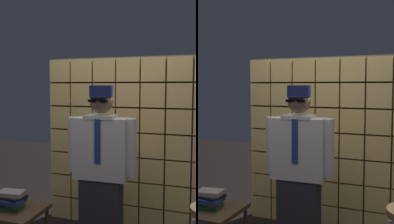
% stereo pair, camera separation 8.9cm
% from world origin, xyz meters
% --- Properties ---
extents(glass_block_wall, '(2.06, 0.10, 2.06)m').
position_xyz_m(glass_block_wall, '(0.00, 1.36, 1.01)').
color(glass_block_wall, '#F2C672').
rests_on(glass_block_wall, ground).
extents(standing_person, '(0.68, 0.29, 1.70)m').
position_xyz_m(standing_person, '(-0.05, 0.54, 0.89)').
color(standing_person, '#28282D').
rests_on(standing_person, ground).
extents(side_table, '(0.52, 0.52, 0.53)m').
position_xyz_m(side_table, '(-0.81, 0.23, 0.46)').
color(side_table, '#513823').
rests_on(side_table, ground).
extents(book_stack, '(0.28, 0.22, 0.17)m').
position_xyz_m(book_stack, '(-0.84, 0.21, 0.62)').
color(book_stack, '#1E592D').
rests_on(book_stack, side_table).
extents(coffee_mug, '(0.13, 0.08, 0.09)m').
position_xyz_m(coffee_mug, '(-0.89, 0.18, 0.58)').
color(coffee_mug, navy).
rests_on(coffee_mug, side_table).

